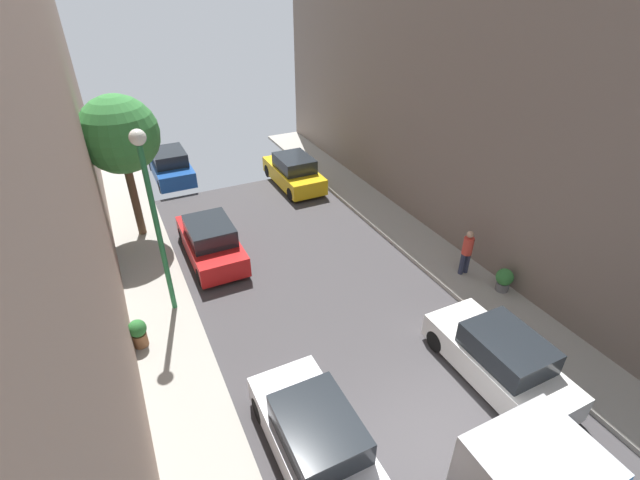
{
  "coord_description": "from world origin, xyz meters",
  "views": [
    {
      "loc": [
        -5.32,
        -4.65,
        9.7
      ],
      "look_at": [
        1.2,
        8.67,
        0.5
      ],
      "focal_mm": 25.29,
      "sensor_mm": 36.0,
      "label": 1
    }
  ],
  "objects_px": {
    "parked_car_left_5": "(170,166)",
    "street_tree_0": "(119,135)",
    "parked_car_left_3": "(316,439)",
    "parked_car_right_4": "(294,172)",
    "potted_plant_3": "(504,279)",
    "pedestrian": "(467,251)",
    "lamp_post": "(152,201)",
    "parked_car_left_4": "(211,241)",
    "potted_plant_2": "(138,332)",
    "parked_car_right_3": "(500,359)"
  },
  "relations": [
    {
      "from": "parked_car_left_5",
      "to": "street_tree_0",
      "type": "bearing_deg",
      "value": -112.01
    },
    {
      "from": "parked_car_left_3",
      "to": "parked_car_right_4",
      "type": "xyz_separation_m",
      "value": [
        5.4,
        13.85,
        0.0
      ]
    },
    {
      "from": "street_tree_0",
      "to": "potted_plant_3",
      "type": "bearing_deg",
      "value": -41.73
    },
    {
      "from": "pedestrian",
      "to": "lamp_post",
      "type": "bearing_deg",
      "value": 164.81
    },
    {
      "from": "parked_car_left_4",
      "to": "pedestrian",
      "type": "relative_size",
      "value": 2.44
    },
    {
      "from": "parked_car_left_4",
      "to": "parked_car_right_4",
      "type": "height_order",
      "value": "same"
    },
    {
      "from": "parked_car_left_4",
      "to": "potted_plant_2",
      "type": "distance_m",
      "value": 4.93
    },
    {
      "from": "street_tree_0",
      "to": "parked_car_right_4",
      "type": "bearing_deg",
      "value": 13.56
    },
    {
      "from": "pedestrian",
      "to": "parked_car_left_4",
      "type": "bearing_deg",
      "value": 146.48
    },
    {
      "from": "street_tree_0",
      "to": "parked_car_left_5",
      "type": "bearing_deg",
      "value": 67.99
    },
    {
      "from": "parked_car_left_3",
      "to": "parked_car_right_3",
      "type": "bearing_deg",
      "value": -0.24
    },
    {
      "from": "parked_car_left_5",
      "to": "street_tree_0",
      "type": "xyz_separation_m",
      "value": [
        -2.18,
        -5.4,
        3.57
      ]
    },
    {
      "from": "pedestrian",
      "to": "parked_car_right_3",
      "type": "bearing_deg",
      "value": -120.46
    },
    {
      "from": "pedestrian",
      "to": "street_tree_0",
      "type": "height_order",
      "value": "street_tree_0"
    },
    {
      "from": "parked_car_left_4",
      "to": "street_tree_0",
      "type": "distance_m",
      "value": 5.05
    },
    {
      "from": "pedestrian",
      "to": "lamp_post",
      "type": "height_order",
      "value": "lamp_post"
    },
    {
      "from": "parked_car_left_4",
      "to": "parked_car_left_5",
      "type": "height_order",
      "value": "same"
    },
    {
      "from": "parked_car_right_4",
      "to": "pedestrian",
      "type": "height_order",
      "value": "pedestrian"
    },
    {
      "from": "parked_car_right_4",
      "to": "potted_plant_2",
      "type": "bearing_deg",
      "value": -135.04
    },
    {
      "from": "parked_car_left_5",
      "to": "potted_plant_2",
      "type": "height_order",
      "value": "parked_car_left_5"
    },
    {
      "from": "potted_plant_2",
      "to": "lamp_post",
      "type": "xyz_separation_m",
      "value": [
        1.2,
        1.3,
        3.36
      ]
    },
    {
      "from": "parked_car_left_3",
      "to": "lamp_post",
      "type": "bearing_deg",
      "value": 105.9
    },
    {
      "from": "potted_plant_3",
      "to": "parked_car_left_3",
      "type": "bearing_deg",
      "value": -162.12
    },
    {
      "from": "parked_car_right_4",
      "to": "parked_car_left_4",
      "type": "bearing_deg",
      "value": -139.25
    },
    {
      "from": "parked_car_right_4",
      "to": "street_tree_0",
      "type": "relative_size",
      "value": 0.75
    },
    {
      "from": "parked_car_left_3",
      "to": "lamp_post",
      "type": "distance_m",
      "value": 7.67
    },
    {
      "from": "street_tree_0",
      "to": "potted_plant_2",
      "type": "xyz_separation_m",
      "value": [
        -0.92,
        -6.66,
        -3.65
      ]
    },
    {
      "from": "potted_plant_2",
      "to": "parked_car_left_3",
      "type": "bearing_deg",
      "value": -59.99
    },
    {
      "from": "potted_plant_2",
      "to": "potted_plant_3",
      "type": "distance_m",
      "value": 11.71
    },
    {
      "from": "parked_car_left_3",
      "to": "parked_car_left_4",
      "type": "xyz_separation_m",
      "value": [
        0.0,
        9.2,
        0.0
      ]
    },
    {
      "from": "parked_car_left_3",
      "to": "potted_plant_3",
      "type": "bearing_deg",
      "value": 17.88
    },
    {
      "from": "parked_car_left_3",
      "to": "street_tree_0",
      "type": "relative_size",
      "value": 0.75
    },
    {
      "from": "street_tree_0",
      "to": "pedestrian",
      "type": "bearing_deg",
      "value": -38.68
    },
    {
      "from": "parked_car_left_3",
      "to": "parked_car_right_4",
      "type": "distance_m",
      "value": 14.87
    },
    {
      "from": "parked_car_right_3",
      "to": "potted_plant_2",
      "type": "xyz_separation_m",
      "value": [
        -8.5,
        5.39,
        -0.08
      ]
    },
    {
      "from": "parked_car_right_4",
      "to": "lamp_post",
      "type": "distance_m",
      "value": 10.75
    },
    {
      "from": "parked_car_right_3",
      "to": "potted_plant_3",
      "type": "distance_m",
      "value": 3.96
    },
    {
      "from": "lamp_post",
      "to": "parked_car_left_5",
      "type": "bearing_deg",
      "value": 79.98
    },
    {
      "from": "parked_car_left_4",
      "to": "parked_car_right_4",
      "type": "xyz_separation_m",
      "value": [
        5.4,
        4.65,
        0.0
      ]
    },
    {
      "from": "parked_car_left_4",
      "to": "potted_plant_2",
      "type": "relative_size",
      "value": 4.68
    },
    {
      "from": "parked_car_left_5",
      "to": "potted_plant_2",
      "type": "relative_size",
      "value": 4.68
    },
    {
      "from": "potted_plant_2",
      "to": "potted_plant_3",
      "type": "height_order",
      "value": "potted_plant_2"
    },
    {
      "from": "pedestrian",
      "to": "street_tree_0",
      "type": "xyz_separation_m",
      "value": [
        -9.97,
        7.98,
        3.22
      ]
    },
    {
      "from": "potted_plant_3",
      "to": "parked_car_left_4",
      "type": "bearing_deg",
      "value": 141.83
    },
    {
      "from": "parked_car_left_5",
      "to": "potted_plant_3",
      "type": "distance_m",
      "value": 16.92
    },
    {
      "from": "pedestrian",
      "to": "street_tree_0",
      "type": "distance_m",
      "value": 13.17
    },
    {
      "from": "street_tree_0",
      "to": "lamp_post",
      "type": "height_order",
      "value": "lamp_post"
    },
    {
      "from": "parked_car_right_3",
      "to": "parked_car_right_4",
      "type": "xyz_separation_m",
      "value": [
        0.0,
        13.87,
        0.0
      ]
    },
    {
      "from": "parked_car_left_5",
      "to": "parked_car_right_3",
      "type": "xyz_separation_m",
      "value": [
        5.4,
        -17.44,
        0.0
      ]
    },
    {
      "from": "pedestrian",
      "to": "potted_plant_3",
      "type": "height_order",
      "value": "pedestrian"
    }
  ]
}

